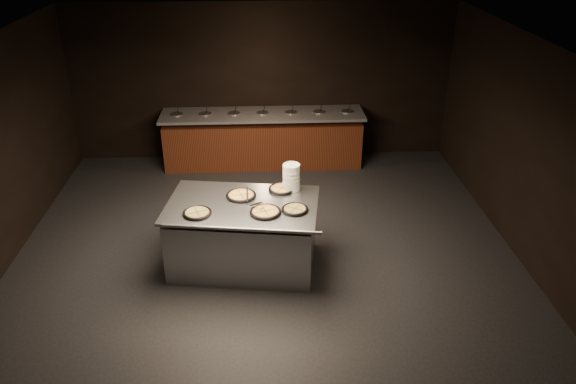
% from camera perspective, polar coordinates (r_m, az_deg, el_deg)
% --- Properties ---
extents(room, '(7.02, 8.02, 2.92)m').
position_cam_1_polar(room, '(6.83, -2.37, 1.70)').
color(room, black).
rests_on(room, ground).
extents(salad_bar, '(3.70, 0.83, 1.18)m').
position_cam_1_polar(salad_bar, '(10.49, -2.54, 5.07)').
color(salad_bar, '#582D14').
rests_on(salad_bar, ground).
extents(serving_counter, '(2.10, 1.52, 0.94)m').
position_cam_1_polar(serving_counter, '(7.53, -4.55, -4.48)').
color(serving_counter, '#B4B7BB').
rests_on(serving_counter, ground).
extents(plate_stack, '(0.23, 0.23, 0.37)m').
position_cam_1_polar(plate_stack, '(7.54, 0.35, 1.50)').
color(plate_stack, silver).
rests_on(plate_stack, serving_counter).
extents(pan_veggie_whole, '(0.36, 0.36, 0.04)m').
position_cam_1_polar(pan_veggie_whole, '(7.10, -9.21, -2.10)').
color(pan_veggie_whole, black).
rests_on(pan_veggie_whole, serving_counter).
extents(pan_cheese_whole, '(0.40, 0.40, 0.04)m').
position_cam_1_polar(pan_cheese_whole, '(7.45, -4.79, -0.33)').
color(pan_cheese_whole, black).
rests_on(pan_cheese_whole, serving_counter).
extents(pan_cheese_slices_a, '(0.36, 0.36, 0.04)m').
position_cam_1_polar(pan_cheese_slices_a, '(7.60, -0.65, 0.33)').
color(pan_cheese_slices_a, black).
rests_on(pan_cheese_slices_a, serving_counter).
extents(pan_cheese_slices_b, '(0.40, 0.40, 0.04)m').
position_cam_1_polar(pan_cheese_slices_b, '(7.04, -2.31, -2.01)').
color(pan_cheese_slices_b, black).
rests_on(pan_cheese_slices_b, serving_counter).
extents(pan_veggie_slices, '(0.34, 0.34, 0.04)m').
position_cam_1_polar(pan_veggie_slices, '(7.09, 0.71, -1.75)').
color(pan_veggie_slices, black).
rests_on(pan_veggie_slices, serving_counter).
extents(server_left, '(0.09, 0.33, 0.16)m').
position_cam_1_polar(server_left, '(7.35, -4.15, -0.20)').
color(server_left, '#B4B7BB').
rests_on(server_left, serving_counter).
extents(server_right, '(0.28, 0.22, 0.16)m').
position_cam_1_polar(server_right, '(7.05, -2.94, -1.47)').
color(server_right, '#B4B7BB').
rests_on(server_right, serving_counter).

